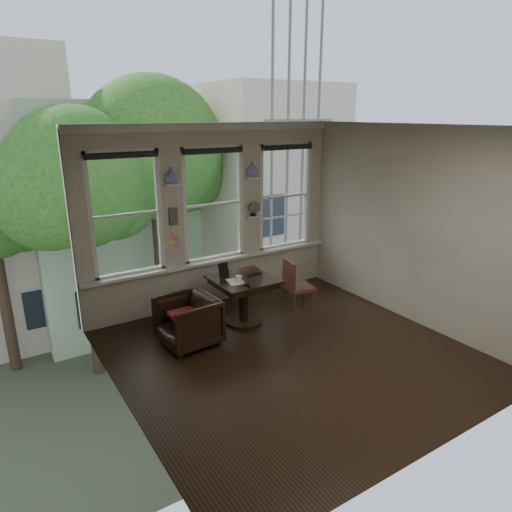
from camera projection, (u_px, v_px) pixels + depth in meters
ground at (291, 354)px, 6.22m from camera, size 4.50×4.50×0.00m
ceiling at (297, 126)px, 5.32m from camera, size 4.50×4.50×0.00m
wall_back at (213, 216)px, 7.58m from camera, size 4.50×0.00×4.50m
wall_front at (450, 311)px, 3.96m from camera, size 4.50×0.00×4.50m
wall_left at (117, 283)px, 4.62m from camera, size 0.00×4.50×4.50m
wall_right at (413, 226)px, 6.92m from camera, size 0.00×4.50×4.50m
window_left at (125, 214)px, 6.78m from camera, size 1.10×0.12×1.90m
window_center at (212, 204)px, 7.52m from camera, size 1.10×0.12×1.90m
window_right at (284, 196)px, 8.27m from camera, size 1.10×0.12×1.90m
shelf_left at (172, 184)px, 6.95m from camera, size 0.26×0.16×0.03m
shelf_right at (253, 178)px, 7.69m from camera, size 0.26×0.16×0.03m
intercom at (173, 216)px, 7.13m from camera, size 0.14×0.06×0.28m
sticky_notes at (174, 238)px, 7.24m from camera, size 0.16×0.01×0.24m
desk_fan at (253, 211)px, 7.85m from camera, size 0.20×0.20×0.24m
vase_left at (172, 175)px, 6.91m from camera, size 0.24×0.24×0.25m
vase_right at (253, 169)px, 7.65m from camera, size 0.24×0.24×0.25m
table at (243, 301)px, 7.03m from camera, size 0.90×0.90×0.75m
armchair_left at (188, 321)px, 6.38m from camera, size 0.83×0.81×0.71m
cushion_red at (188, 315)px, 6.35m from camera, size 0.45×0.45×0.06m
side_chair_right at (299, 287)px, 7.36m from camera, size 0.49×0.49×0.92m
laptop at (255, 274)px, 7.07m from camera, size 0.31×0.22×0.02m
mug at (239, 279)px, 6.75m from camera, size 0.12×0.12×0.10m
drinking_glass at (247, 283)px, 6.60m from camera, size 0.12×0.12×0.09m
tablet at (223, 270)px, 6.93m from camera, size 0.16×0.08×0.22m
papers at (235, 281)px, 6.77m from camera, size 0.27×0.34×0.00m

